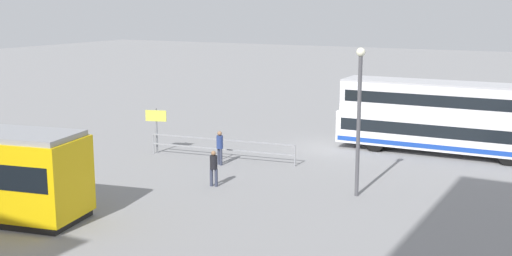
{
  "coord_description": "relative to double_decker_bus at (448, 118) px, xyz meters",
  "views": [
    {
      "loc": [
        -12.05,
        32.63,
        7.81
      ],
      "look_at": [
        1.32,
        7.0,
        2.18
      ],
      "focal_mm": 44.95,
      "sensor_mm": 36.0,
      "label": 1
    }
  ],
  "objects": [
    {
      "name": "ground_plane",
      "position": [
        5.76,
        1.11,
        -1.94
      ],
      "size": [
        160.0,
        160.0,
        0.0
      ],
      "primitive_type": "plane",
      "color": "gray"
    },
    {
      "name": "pedestrian_crossing",
      "position": [
        7.74,
        10.8,
        -1.04
      ],
      "size": [
        0.38,
        0.38,
        1.58
      ],
      "color": "#33384C",
      "rests_on": "ground"
    },
    {
      "name": "pedestrian_near_railing",
      "position": [
        9.44,
        7.43,
        -0.97
      ],
      "size": [
        0.44,
        0.44,
        1.69
      ],
      "color": "#33384C",
      "rests_on": "ground"
    },
    {
      "name": "pedestrian_railing",
      "position": [
        9.92,
        6.48,
        -1.2
      ],
      "size": [
        7.82,
        1.03,
        1.08
      ],
      "color": "gray",
      "rests_on": "ground"
    },
    {
      "name": "street_lamp",
      "position": [
        1.79,
        9.27,
        1.67
      ],
      "size": [
        0.36,
        0.36,
        6.1
      ],
      "color": "#4C4C51",
      "rests_on": "ground"
    },
    {
      "name": "info_sign",
      "position": [
        13.75,
        6.73,
        -0.28
      ],
      "size": [
        1.12,
        0.36,
        2.39
      ],
      "color": "slate",
      "rests_on": "ground"
    },
    {
      "name": "double_decker_bus",
      "position": [
        0.0,
        0.0,
        0.0
      ],
      "size": [
        11.51,
        2.57,
        3.8
      ],
      "color": "white",
      "rests_on": "ground"
    }
  ]
}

